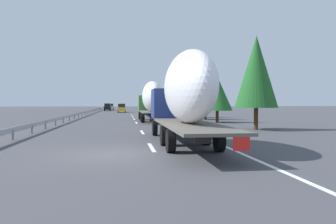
# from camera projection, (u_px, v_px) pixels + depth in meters

# --- Properties ---
(ground_plane) EXTENTS (260.00, 260.00, 0.00)m
(ground_plane) POSITION_uv_depth(u_px,v_px,m) (121.00, 116.00, 53.80)
(ground_plane) COLOR #424247
(lane_stripe_0) EXTENTS (3.20, 0.20, 0.01)m
(lane_stripe_0) POSITION_uv_depth(u_px,v_px,m) (152.00, 147.00, 16.38)
(lane_stripe_0) COLOR white
(lane_stripe_0) RESTS_ON ground_plane
(lane_stripe_1) EXTENTS (3.20, 0.20, 0.01)m
(lane_stripe_1) POSITION_uv_depth(u_px,v_px,m) (142.00, 132.00, 24.68)
(lane_stripe_1) COLOR white
(lane_stripe_1) RESTS_ON ground_plane
(lane_stripe_2) EXTENTS (3.20, 0.20, 0.01)m
(lane_stripe_2) POSITION_uv_depth(u_px,v_px,m) (136.00, 123.00, 36.19)
(lane_stripe_2) COLOR white
(lane_stripe_2) RESTS_ON ground_plane
(lane_stripe_3) EXTENTS (3.20, 0.20, 0.01)m
(lane_stripe_3) POSITION_uv_depth(u_px,v_px,m) (134.00, 119.00, 43.65)
(lane_stripe_3) COLOR white
(lane_stripe_3) RESTS_ON ground_plane
(lane_stripe_4) EXTENTS (3.20, 0.20, 0.01)m
(lane_stripe_4) POSITION_uv_depth(u_px,v_px,m) (133.00, 117.00, 50.96)
(lane_stripe_4) COLOR white
(lane_stripe_4) RESTS_ON ground_plane
(lane_stripe_5) EXTENTS (3.20, 0.20, 0.01)m
(lane_stripe_5) POSITION_uv_depth(u_px,v_px,m) (132.00, 115.00, 57.76)
(lane_stripe_5) COLOR white
(lane_stripe_5) RESTS_ON ground_plane
(lane_stripe_6) EXTENTS (3.20, 0.20, 0.01)m
(lane_stripe_6) POSITION_uv_depth(u_px,v_px,m) (130.00, 113.00, 71.85)
(lane_stripe_6) COLOR white
(lane_stripe_6) RESTS_ON ground_plane
(edge_line_right) EXTENTS (110.00, 0.20, 0.01)m
(edge_line_right) POSITION_uv_depth(u_px,v_px,m) (152.00, 115.00, 59.48)
(edge_line_right) COLOR white
(edge_line_right) RESTS_ON ground_plane
(truck_lead) EXTENTS (13.13, 2.55, 4.56)m
(truck_lead) POSITION_uv_depth(u_px,v_px,m) (151.00, 99.00, 38.42)
(truck_lead) COLOR #387038
(truck_lead) RESTS_ON ground_plane
(truck_trailing) EXTENTS (14.35, 2.55, 4.72)m
(truck_trailing) POSITION_uv_depth(u_px,v_px,m) (185.00, 94.00, 17.32)
(truck_trailing) COLOR navy
(truck_trailing) RESTS_ON ground_plane
(car_silver_hatch) EXTENTS (4.30, 1.77, 1.85)m
(car_silver_hatch) POSITION_uv_depth(u_px,v_px,m) (111.00, 107.00, 97.72)
(car_silver_hatch) COLOR #ADB2B7
(car_silver_hatch) RESTS_ON ground_plane
(car_black_suv) EXTENTS (4.79, 1.72, 1.94)m
(car_black_suv) POSITION_uv_depth(u_px,v_px,m) (108.00, 107.00, 86.99)
(car_black_suv) COLOR black
(car_black_suv) RESTS_ON ground_plane
(car_yellow_coupe) EXTENTS (4.38, 1.75, 1.93)m
(car_yellow_coupe) POSITION_uv_depth(u_px,v_px,m) (122.00, 108.00, 72.93)
(car_yellow_coupe) COLOR gold
(car_yellow_coupe) RESTS_ON ground_plane
(road_sign) EXTENTS (0.10, 0.90, 2.92)m
(road_sign) POSITION_uv_depth(u_px,v_px,m) (160.00, 103.00, 57.90)
(road_sign) COLOR gray
(road_sign) RESTS_ON ground_plane
(tree_0) EXTENTS (3.04, 3.04, 5.30)m
(tree_0) POSITION_uv_depth(u_px,v_px,m) (205.00, 94.00, 42.92)
(tree_0) COLOR #472D19
(tree_0) RESTS_ON ground_plane
(tree_1) EXTENTS (3.47, 3.47, 7.61)m
(tree_1) POSITION_uv_depth(u_px,v_px,m) (256.00, 72.00, 26.96)
(tree_1) COLOR #472D19
(tree_1) RESTS_ON ground_plane
(tree_2) EXTENTS (2.47, 2.47, 7.44)m
(tree_2) POSITION_uv_depth(u_px,v_px,m) (178.00, 92.00, 76.57)
(tree_2) COLOR #472D19
(tree_2) RESTS_ON ground_plane
(tree_3) EXTENTS (3.36, 3.36, 6.47)m
(tree_3) POSITION_uv_depth(u_px,v_px,m) (192.00, 90.00, 48.10)
(tree_3) COLOR #472D19
(tree_3) RESTS_ON ground_plane
(tree_4) EXTENTS (3.34, 3.34, 5.10)m
(tree_4) POSITION_uv_depth(u_px,v_px,m) (217.00, 93.00, 36.69)
(tree_4) COLOR #472D19
(tree_4) RESTS_ON ground_plane
(guardrail_median) EXTENTS (94.00, 0.10, 0.76)m
(guardrail_median) POSITION_uv_depth(u_px,v_px,m) (85.00, 112.00, 55.97)
(guardrail_median) COLOR #9EA0A5
(guardrail_median) RESTS_ON ground_plane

